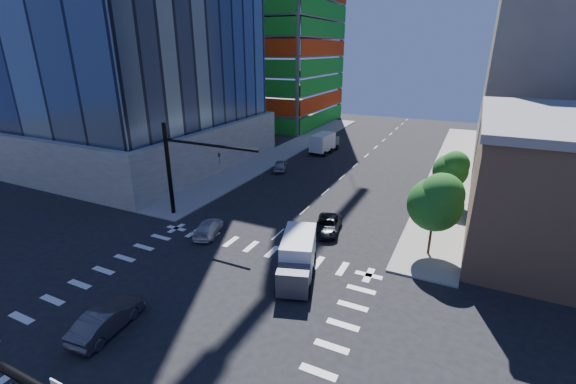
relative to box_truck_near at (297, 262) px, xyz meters
The scene contains 14 objects.
ground 7.88m from the box_truck_near, 124.58° to the right, with size 160.00×160.00×0.00m, color black.
road_markings 7.88m from the box_truck_near, 124.58° to the right, with size 20.00×20.00×0.01m, color silver.
sidewalk_ne 34.58m from the box_truck_near, 76.46° to the left, with size 5.00×60.00×0.15m, color gray.
sidewalk_nw 37.64m from the box_truck_near, 116.72° to the left, with size 5.00×60.00×0.15m, color gray.
construction_building 68.11m from the box_truck_near, 119.82° to the left, with size 25.16×34.50×70.60m.
signal_mast_nw 15.85m from the box_truck_near, 160.51° to the left, with size 10.20×0.40×9.00m.
tree_south 11.63m from the box_truck_near, 42.40° to the left, with size 4.16×4.16×6.82m.
tree_north 21.45m from the box_truck_near, 66.41° to the left, with size 3.54×3.52×5.78m.
car_nb_far 8.08m from the box_truck_near, 94.53° to the left, with size 2.17×4.70×1.31m, color black.
car_sb_near 10.43m from the box_truck_near, 163.54° to the left, with size 1.79×4.40×1.28m, color silver.
car_sb_mid 26.26m from the box_truck_near, 119.46° to the left, with size 1.69×4.21×1.43m, color #939599.
car_sb_cross 12.49m from the box_truck_near, 127.81° to the right, with size 1.63×4.67×1.54m, color #424145.
box_truck_near is the anchor object (origin of this frame).
box_truck_far 36.50m from the box_truck_near, 107.51° to the left, with size 2.98×6.11×3.11m.
Camera 1 is at (14.22, -15.36, 15.50)m, focal length 24.00 mm.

